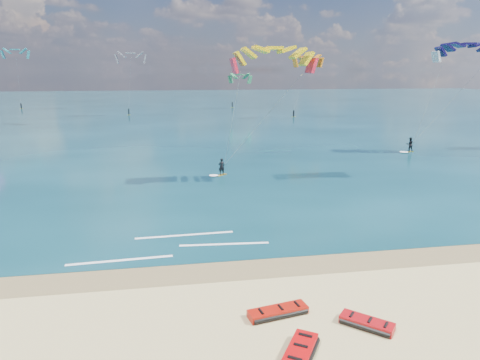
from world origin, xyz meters
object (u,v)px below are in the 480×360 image
at_px(packed_kite_mid, 366,327).
at_px(packed_kite_right, 300,357).
at_px(kitesurfer_far, 441,89).
at_px(packed_kite_left, 278,315).
at_px(kitesurfer_main, 248,106).

xyz_separation_m(packed_kite_mid, packed_kite_right, (-3.18, -1.36, 0.00)).
bearing_deg(kitesurfer_far, packed_kite_left, -153.97).
xyz_separation_m(packed_kite_right, kitesurfer_main, (2.58, 25.12, 6.85)).
bearing_deg(kitesurfer_far, kitesurfer_main, 177.72).
xyz_separation_m(packed_kite_left, packed_kite_mid, (3.30, -1.38, 0.00)).
distance_m(packed_kite_left, kitesurfer_far, 42.87).
relative_size(packed_kite_left, packed_kite_right, 1.13).
height_order(packed_kite_left, kitesurfer_far, kitesurfer_far).
bearing_deg(packed_kite_right, packed_kite_left, 34.55).
bearing_deg(kitesurfer_main, packed_kite_mid, -129.21).
xyz_separation_m(packed_kite_left, packed_kite_right, (0.12, -2.74, 0.00)).
xyz_separation_m(packed_kite_left, kitesurfer_far, (27.69, 31.79, 7.79)).
distance_m(packed_kite_left, packed_kite_right, 2.74).
distance_m(packed_kite_left, kitesurfer_main, 23.56).
distance_m(packed_kite_mid, packed_kite_right, 3.46).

